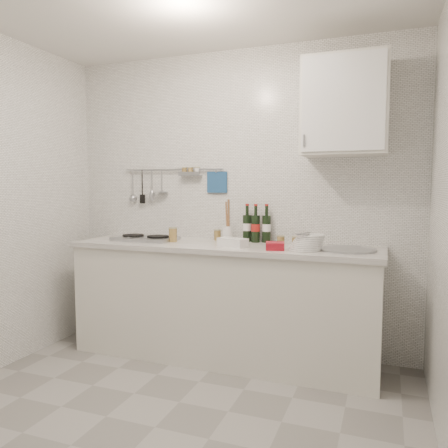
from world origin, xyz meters
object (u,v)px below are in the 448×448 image
wall_cabinet (345,107)px  plate_stack_sink (307,243)px  utensil_crock (227,232)px  wine_bottles (256,223)px  plate_stack_hob (141,239)px

wall_cabinet → plate_stack_sink: (-0.22, -0.20, -0.98)m
wall_cabinet → utensil_crock: wall_cabinet is taller
wine_bottles → plate_stack_hob: bearing=-166.4°
plate_stack_hob → plate_stack_sink: bearing=-2.7°
wall_cabinet → plate_stack_hob: (-1.64, -0.13, -1.02)m
utensil_crock → plate_stack_hob: bearing=-167.5°
plate_stack_sink → wine_bottles: 0.56m
plate_stack_sink → utensil_crock: bearing=161.9°
wall_cabinet → plate_stack_hob: bearing=-175.4°
wall_cabinet → plate_stack_sink: wall_cabinet is taller
wall_cabinet → wine_bottles: 1.12m
plate_stack_hob → plate_stack_sink: plate_stack_sink is taller
plate_stack_hob → utensil_crock: utensil_crock is taller
wine_bottles → wall_cabinet: bearing=-8.2°
utensil_crock → wine_bottles: bearing=17.2°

